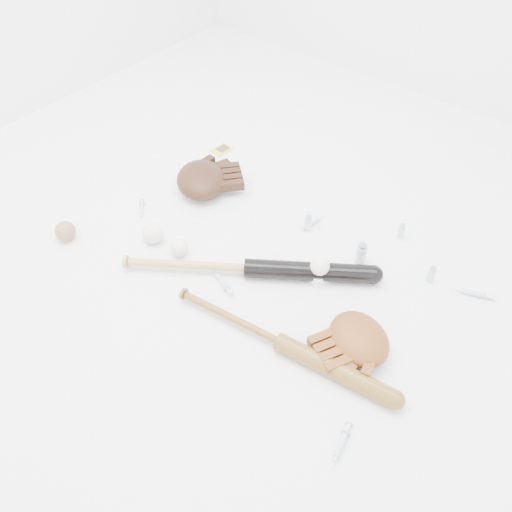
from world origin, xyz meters
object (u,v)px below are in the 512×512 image
Objects in this scene: bat_dark at (248,268)px; glove_dark at (201,180)px; pedestal at (318,276)px; bat_wood at (280,342)px.

glove_dark is at bearing 116.70° from bat_dark.
bat_dark is at bearing -146.23° from pedestal.
bat_dark is 1.17× the size of bat_wood.
bat_dark is at bearing 12.18° from glove_dark.
glove_dark is (-0.72, 0.42, 0.02)m from bat_wood.
glove_dark is (-0.45, 0.25, 0.02)m from bat_dark.
pedestal is at bearing 93.89° from bat_wood.
pedestal is (0.21, 0.14, -0.02)m from bat_dark.
bat_dark reaches higher than bat_wood.
bat_wood is 0.84m from glove_dark.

